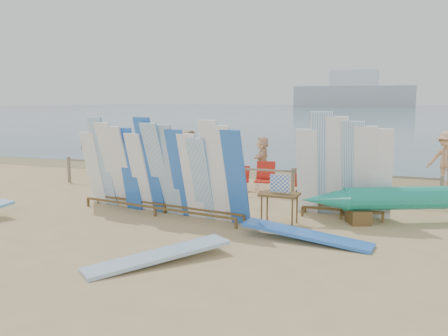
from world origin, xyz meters
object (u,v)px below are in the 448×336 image
at_px(vendor_table, 279,208).
at_px(beachgoer_extra_1, 95,148).
at_px(beach_chair_right, 265,183).
at_px(beachgoer_6, 342,161).
at_px(stroller, 308,180).
at_px(beachgoer_9, 446,159).
at_px(flat_board_b, 158,263).
at_px(beachgoer_11, 184,151).
at_px(beachgoer_7, 361,160).
at_px(beachgoer_8, 338,165).
at_px(beachgoer_1, 152,150).
at_px(main_surfboard_rack, 159,172).
at_px(flat_board_d, 306,241).
at_px(side_surfboard_rack, 343,171).
at_px(beachgoer_4, 191,158).
at_px(beach_chair_left, 240,184).
at_px(outrigger_canoe, 428,199).
at_px(beachgoer_5, 262,157).

relative_size(vendor_table, beachgoer_extra_1, 0.62).
xyz_separation_m(beach_chair_right, beachgoer_6, (2.23, 1.15, 0.67)).
distance_m(stroller, beachgoer_6, 1.55).
relative_size(vendor_table, beachgoer_9, 0.63).
bearing_deg(flat_board_b, vendor_table, 105.35).
xyz_separation_m(beachgoer_11, beachgoer_7, (7.13, -1.25, 0.08)).
relative_size(beachgoer_8, beachgoer_1, 1.01).
distance_m(vendor_table, beachgoer_6, 4.98).
relative_size(main_surfboard_rack, flat_board_d, 1.84).
height_order(beachgoer_1, beachgoer_extra_1, beachgoer_extra_1).
distance_m(side_surfboard_rack, beachgoer_4, 5.94).
bearing_deg(beachgoer_6, main_surfboard_rack, 121.93).
bearing_deg(beachgoer_4, beachgoer_11, 101.70).
height_order(side_surfboard_rack, flat_board_b, side_surfboard_rack).
relative_size(flat_board_d, beachgoer_11, 1.66).
relative_size(flat_board_b, beach_chair_right, 2.87).
xyz_separation_m(vendor_table, beachgoer_11, (-5.72, 7.07, 0.42)).
bearing_deg(main_surfboard_rack, flat_board_d, -4.78).
height_order(beachgoer_11, beachgoer_extra_1, beachgoer_extra_1).
relative_size(side_surfboard_rack, flat_board_d, 0.97).
height_order(main_surfboard_rack, beach_chair_left, main_surfboard_rack).
bearing_deg(beachgoer_8, outrigger_canoe, 1.70).
height_order(outrigger_canoe, beachgoer_8, beachgoer_8).
bearing_deg(beachgoer_9, beachgoer_1, -147.60).
bearing_deg(beachgoer_8, beachgoer_11, -155.60).
relative_size(main_surfboard_rack, beachgoer_extra_1, 2.61).
bearing_deg(flat_board_d, beachgoer_1, 53.23).
relative_size(side_surfboard_rack, beachgoer_11, 1.61).
relative_size(flat_board_d, stroller, 2.41).
relative_size(outrigger_canoe, stroller, 5.15).
height_order(stroller, beachgoer_11, beachgoer_11).
bearing_deg(outrigger_canoe, beachgoer_extra_1, 136.63).
distance_m(main_surfboard_rack, side_surfboard_rack, 4.56).
distance_m(stroller, beachgoer_5, 3.25).
bearing_deg(beachgoer_7, beachgoer_8, 167.24).
height_order(side_surfboard_rack, outrigger_canoe, side_surfboard_rack).
xyz_separation_m(side_surfboard_rack, vendor_table, (-1.31, -1.16, -0.78)).
height_order(outrigger_canoe, beachgoer_6, beachgoer_6).
xyz_separation_m(outrigger_canoe, flat_board_d, (-2.41, -2.54, -0.56)).
distance_m(flat_board_d, beach_chair_left, 5.59).
height_order(main_surfboard_rack, beachgoer_extra_1, main_surfboard_rack).
relative_size(beach_chair_left, beachgoer_7, 0.44).
bearing_deg(flat_board_d, vendor_table, 42.96).
bearing_deg(beachgoer_11, stroller, 22.62).
distance_m(side_surfboard_rack, stroller, 2.92).
bearing_deg(vendor_table, beachgoer_4, 137.59).
distance_m(outrigger_canoe, vendor_table, 3.54).
bearing_deg(beachgoer_1, vendor_table, 110.38).
relative_size(vendor_table, flat_board_b, 0.44).
bearing_deg(beachgoer_7, beachgoer_extra_1, 96.07).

